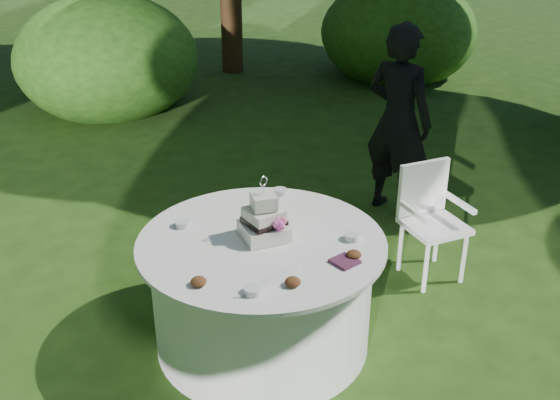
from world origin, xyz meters
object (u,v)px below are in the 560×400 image
at_px(cake, 264,221).
at_px(chair, 430,212).
at_px(table, 262,291).
at_px(guest, 398,121).
at_px(napkins, 345,261).

bearing_deg(cake, chair, -5.41).
distance_m(table, chair, 1.53).
bearing_deg(guest, napkins, 113.54).
bearing_deg(table, chair, -4.73).
height_order(guest, table, guest).
xyz_separation_m(napkins, cake, (-0.17, 0.54, 0.10)).
height_order(napkins, guest, guest).
bearing_deg(guest, cake, 99.58).
bearing_deg(cake, napkins, -72.20).
distance_m(cake, chair, 1.53).
bearing_deg(guest, chair, 134.70).
bearing_deg(table, cake, 21.77).
height_order(cake, chair, cake).
distance_m(guest, chair, 1.16).
bearing_deg(table, guest, 19.86).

